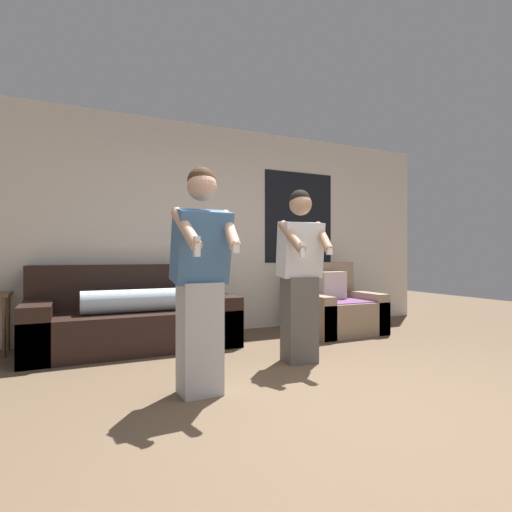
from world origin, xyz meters
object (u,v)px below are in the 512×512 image
Objects in this scene: couch at (135,319)px; person_left at (201,279)px; armchair at (333,309)px; person_right at (300,274)px.

couch is 1.83m from person_left.
couch is 2.15× the size of armchair.
couch is 1.31× the size of person_left.
person_right reaches higher than armchair.
armchair is 1.72m from person_right.
person_left is at bearing -145.65° from armchair.
armchair is at bearing -3.84° from couch.
couch is 2.52m from armchair.
couch is 1.91m from person_right.
couch is 1.32× the size of person_right.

